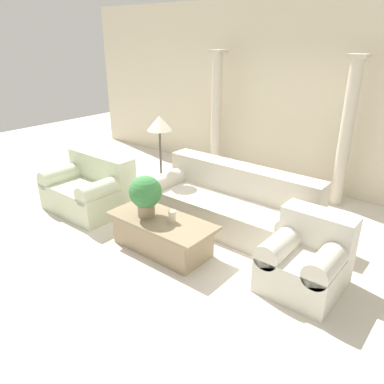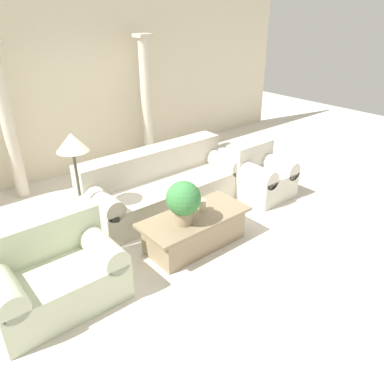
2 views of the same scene
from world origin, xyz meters
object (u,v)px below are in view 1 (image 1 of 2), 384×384
(potted_plant, at_px, (145,194))
(armchair, at_px, (307,257))
(sofa_long, at_px, (232,204))
(floor_lamp, at_px, (160,129))
(loveseat, at_px, (91,187))
(coffee_table, at_px, (162,234))

(potted_plant, xyz_separation_m, armchair, (1.97, 0.50, -0.39))
(sofa_long, xyz_separation_m, floor_lamp, (-1.33, -0.08, 0.91))
(sofa_long, bearing_deg, floor_lamp, -176.64)
(floor_lamp, height_order, armchair, floor_lamp)
(armchair, bearing_deg, loveseat, -176.13)
(loveseat, distance_m, armchair, 3.51)
(loveseat, distance_m, coffee_table, 1.77)
(loveseat, bearing_deg, coffee_table, -7.02)
(coffee_table, relative_size, potted_plant, 2.62)
(sofa_long, relative_size, floor_lamp, 1.68)
(loveseat, relative_size, coffee_table, 0.89)
(sofa_long, height_order, floor_lamp, floor_lamp)
(potted_plant, distance_m, armchair, 2.07)
(potted_plant, bearing_deg, loveseat, 170.29)
(potted_plant, bearing_deg, coffee_table, 12.16)
(coffee_table, distance_m, potted_plant, 0.57)
(sofa_long, height_order, coffee_table, sofa_long)
(loveseat, height_order, potted_plant, potted_plant)
(sofa_long, height_order, potted_plant, potted_plant)
(loveseat, height_order, armchair, loveseat)
(sofa_long, distance_m, armchair, 1.58)
(sofa_long, relative_size, armchair, 2.83)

